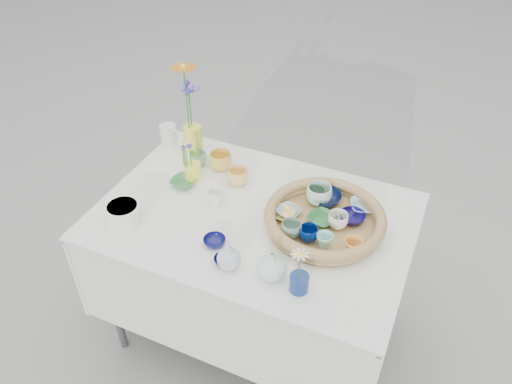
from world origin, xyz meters
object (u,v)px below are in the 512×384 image
at_px(bud_vase_seafoam, 272,265).
at_px(tall_vase_yellow, 194,142).
at_px(display_table, 254,329).
at_px(wicker_tray, 325,219).

bearing_deg(bud_vase_seafoam, tall_vase_yellow, 138.83).
xyz_separation_m(display_table, tall_vase_yellow, (-0.43, 0.27, 0.84)).
xyz_separation_m(wicker_tray, tall_vase_yellow, (-0.71, 0.22, 0.04)).
relative_size(display_table, tall_vase_yellow, 7.96).
relative_size(wicker_tray, bud_vase_seafoam, 4.28).
height_order(wicker_tray, tall_vase_yellow, tall_vase_yellow).
height_order(display_table, wicker_tray, wicker_tray).
relative_size(display_table, wicker_tray, 2.66).
relative_size(display_table, bud_vase_seafoam, 11.37).
xyz_separation_m(wicker_tray, bud_vase_seafoam, (-0.09, -0.32, 0.02)).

